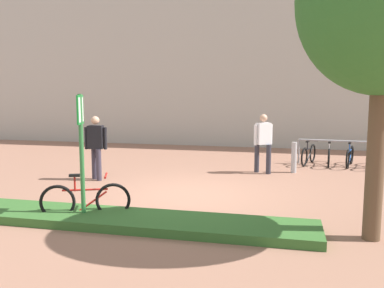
{
  "coord_description": "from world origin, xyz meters",
  "views": [
    {
      "loc": [
        2.14,
        -8.99,
        2.4
      ],
      "look_at": [
        -0.15,
        1.06,
        1.04
      ],
      "focal_mm": 38.24,
      "sensor_mm": 36.0,
      "label": 1
    }
  ],
  "objects_px": {
    "parking_sign_post": "(81,139)",
    "bike_at_sign": "(86,200)",
    "person_suited_dark": "(96,144)",
    "bike_rack_cluster": "(350,156)",
    "bollard_steel": "(294,157)",
    "person_shirt_blue": "(263,140)"
  },
  "relations": [
    {
      "from": "bike_at_sign",
      "to": "bollard_steel",
      "type": "distance_m",
      "value": 6.6
    },
    {
      "from": "bike_at_sign",
      "to": "bike_rack_cluster",
      "type": "relative_size",
      "value": 0.5
    },
    {
      "from": "bollard_steel",
      "to": "person_suited_dark",
      "type": "xyz_separation_m",
      "value": [
        -5.2,
        -2.18,
        0.53
      ]
    },
    {
      "from": "parking_sign_post",
      "to": "person_suited_dark",
      "type": "distance_m",
      "value": 3.61
    },
    {
      "from": "person_suited_dark",
      "to": "person_shirt_blue",
      "type": "relative_size",
      "value": 1.0
    },
    {
      "from": "bollard_steel",
      "to": "parking_sign_post",
      "type": "bearing_deg",
      "value": -125.21
    },
    {
      "from": "bollard_steel",
      "to": "person_suited_dark",
      "type": "relative_size",
      "value": 0.52
    },
    {
      "from": "person_suited_dark",
      "to": "bike_at_sign",
      "type": "bearing_deg",
      "value": -67.56
    },
    {
      "from": "parking_sign_post",
      "to": "bollard_steel",
      "type": "height_order",
      "value": "parking_sign_post"
    },
    {
      "from": "parking_sign_post",
      "to": "person_shirt_blue",
      "type": "distance_m",
      "value": 6.03
    },
    {
      "from": "bollard_steel",
      "to": "bike_at_sign",
      "type": "bearing_deg",
      "value": -126.34
    },
    {
      "from": "person_shirt_blue",
      "to": "bike_rack_cluster",
      "type": "bearing_deg",
      "value": 32.37
    },
    {
      "from": "parking_sign_post",
      "to": "bollard_steel",
      "type": "distance_m",
      "value": 6.79
    },
    {
      "from": "parking_sign_post",
      "to": "bike_at_sign",
      "type": "bearing_deg",
      "value": 103.94
    },
    {
      "from": "parking_sign_post",
      "to": "bike_rack_cluster",
      "type": "xyz_separation_m",
      "value": [
        5.62,
        6.89,
        -1.19
      ]
    },
    {
      "from": "parking_sign_post",
      "to": "bollard_steel",
      "type": "xyz_separation_m",
      "value": [
        3.87,
        5.48,
        -1.08
      ]
    },
    {
      "from": "person_shirt_blue",
      "to": "bollard_steel",
      "type": "bearing_deg",
      "value": 16.6
    },
    {
      "from": "bike_at_sign",
      "to": "person_shirt_blue",
      "type": "height_order",
      "value": "person_shirt_blue"
    },
    {
      "from": "parking_sign_post",
      "to": "person_shirt_blue",
      "type": "relative_size",
      "value": 1.36
    },
    {
      "from": "bollard_steel",
      "to": "person_shirt_blue",
      "type": "bearing_deg",
      "value": -163.4
    },
    {
      "from": "bike_rack_cluster",
      "to": "person_suited_dark",
      "type": "relative_size",
      "value": 1.86
    },
    {
      "from": "bollard_steel",
      "to": "person_shirt_blue",
      "type": "height_order",
      "value": "person_shirt_blue"
    }
  ]
}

